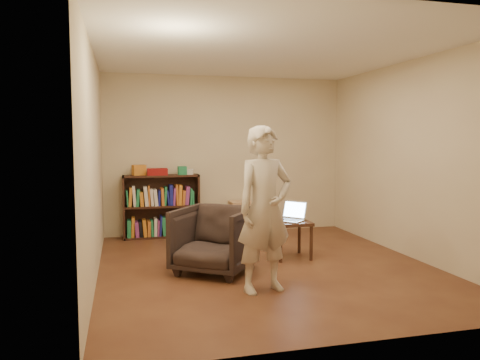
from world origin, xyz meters
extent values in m
plane|color=#4A2418|center=(0.00, 0.00, 0.00)|extent=(4.50, 4.50, 0.00)
plane|color=white|center=(0.00, 0.00, 2.60)|extent=(4.50, 4.50, 0.00)
plane|color=beige|center=(0.00, 2.25, 1.30)|extent=(4.00, 0.00, 4.00)
plane|color=beige|center=(-2.00, 0.00, 1.30)|extent=(0.00, 4.50, 4.50)
plane|color=beige|center=(2.00, 0.00, 1.30)|extent=(0.00, 4.50, 4.50)
cube|color=black|center=(-1.69, 2.08, 0.50)|extent=(0.03, 0.30, 1.00)
cube|color=black|center=(-0.52, 2.08, 0.50)|extent=(0.03, 0.30, 1.00)
cube|color=black|center=(-1.10, 2.22, 0.50)|extent=(1.20, 0.02, 1.00)
cube|color=black|center=(-1.10, 2.08, 0.01)|extent=(1.20, 0.30, 0.03)
cube|color=black|center=(-1.10, 2.08, 0.50)|extent=(1.14, 0.30, 0.03)
cube|color=black|center=(-1.10, 2.08, 0.98)|extent=(1.20, 0.30, 0.03)
cube|color=orange|center=(-1.44, 2.11, 1.08)|extent=(0.23, 0.19, 0.16)
cube|color=maroon|center=(-1.16, 2.06, 1.05)|extent=(0.32, 0.24, 0.10)
cube|color=#217D4C|center=(-0.77, 2.05, 1.07)|extent=(0.13, 0.13, 0.13)
cube|color=silver|center=(-0.64, 2.06, 1.04)|extent=(0.13, 0.13, 0.09)
cube|color=#AB7853|center=(0.21, 2.03, 0.52)|extent=(0.37, 0.37, 0.04)
cylinder|color=#AB7853|center=(0.06, 1.88, 0.25)|extent=(0.04, 0.04, 0.50)
cylinder|color=#AB7853|center=(0.35, 1.88, 0.25)|extent=(0.04, 0.04, 0.50)
cylinder|color=#AB7853|center=(0.06, 2.18, 0.25)|extent=(0.04, 0.04, 0.50)
cylinder|color=#AB7853|center=(0.35, 2.18, 0.25)|extent=(0.04, 0.04, 0.50)
imported|color=black|center=(-0.67, -0.09, 0.39)|extent=(1.17, 1.18, 0.78)
cube|color=#321E10|center=(0.44, 0.34, 0.47)|extent=(0.48, 0.48, 0.04)
cylinder|color=#321E10|center=(0.23, 0.13, 0.22)|extent=(0.04, 0.04, 0.45)
cylinder|color=#321E10|center=(0.65, 0.13, 0.22)|extent=(0.04, 0.04, 0.45)
cylinder|color=#321E10|center=(0.23, 0.55, 0.22)|extent=(0.04, 0.04, 0.45)
cylinder|color=#321E10|center=(0.65, 0.55, 0.22)|extent=(0.04, 0.04, 0.45)
cube|color=#BABABF|center=(0.41, 0.32, 0.50)|extent=(0.41, 0.42, 0.02)
cube|color=black|center=(0.41, 0.32, 0.51)|extent=(0.29, 0.31, 0.00)
cube|color=#BABABF|center=(0.53, 0.42, 0.62)|extent=(0.28, 0.31, 0.23)
cube|color=#B6DEFF|center=(0.53, 0.42, 0.62)|extent=(0.24, 0.27, 0.19)
imported|color=#C3B3A0|center=(-0.30, -0.88, 0.85)|extent=(0.70, 0.54, 1.70)
camera|label=1|loc=(-1.70, -5.40, 1.57)|focal=35.00mm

